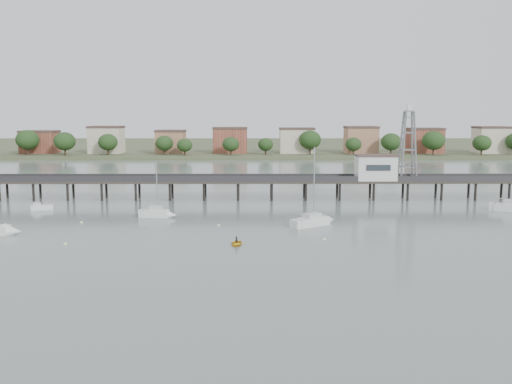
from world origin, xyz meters
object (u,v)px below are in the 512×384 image
at_px(sailboat_b, 160,214).
at_px(white_tender, 42,207).
at_px(lattice_tower, 408,146).
at_px(pier, 255,181).
at_px(sailboat_c, 317,221).
at_px(yellow_dinghy, 236,245).

relative_size(sailboat_b, white_tender, 2.39).
bearing_deg(lattice_tower, pier, -180.00).
bearing_deg(sailboat_c, sailboat_b, 129.11).
height_order(pier, sailboat_c, sailboat_c).
bearing_deg(sailboat_c, lattice_tower, 15.37).
relative_size(sailboat_b, yellow_dinghy, 3.45).
bearing_deg(sailboat_b, sailboat_c, -5.42).
bearing_deg(sailboat_b, lattice_tower, 32.44).
bearing_deg(sailboat_b, white_tender, 170.14).
distance_m(pier, yellow_dinghy, 41.87).
bearing_deg(yellow_dinghy, lattice_tower, 56.86).
bearing_deg(pier, white_tender, -161.81).
bearing_deg(white_tender, lattice_tower, -4.81).
bearing_deg(pier, lattice_tower, 0.00).
distance_m(sailboat_b, sailboat_c, 27.11).
height_order(pier, sailboat_b, sailboat_b).
bearing_deg(pier, yellow_dinghy, -93.59).
height_order(pier, lattice_tower, lattice_tower).
height_order(pier, white_tender, pier).
relative_size(pier, sailboat_c, 11.36).
height_order(sailboat_b, sailboat_c, sailboat_c).
height_order(lattice_tower, sailboat_b, lattice_tower).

